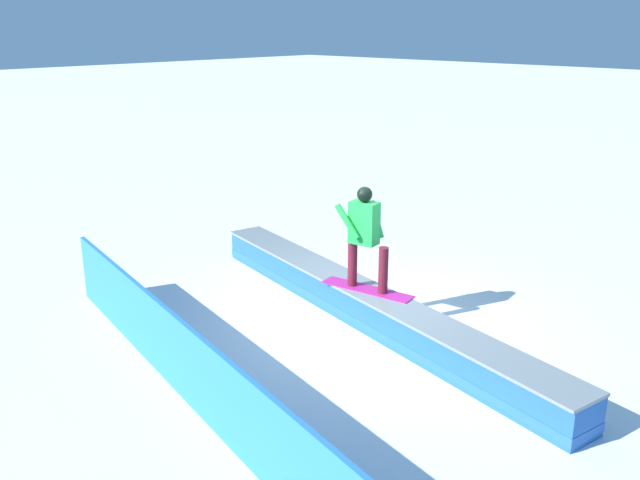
% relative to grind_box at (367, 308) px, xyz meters
% --- Properties ---
extents(ground_plane, '(120.00, 120.00, 0.00)m').
position_rel_grind_box_xyz_m(ground_plane, '(0.00, 0.00, -0.24)').
color(ground_plane, white).
extents(grind_box, '(7.43, 2.14, 0.52)m').
position_rel_grind_box_xyz_m(grind_box, '(0.00, 0.00, 0.00)').
color(grind_box, blue).
rests_on(grind_box, ground_plane).
extents(snowboarder, '(1.46, 0.54, 1.53)m').
position_rel_grind_box_xyz_m(snowboarder, '(0.06, 0.01, 1.12)').
color(snowboarder, '#B8248C').
rests_on(snowboarder, grind_box).
extents(safety_fence, '(7.85, 1.70, 1.01)m').
position_rel_grind_box_xyz_m(safety_fence, '(0.00, 3.16, 0.27)').
color(safety_fence, '#2C7AE7').
rests_on(safety_fence, ground_plane).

